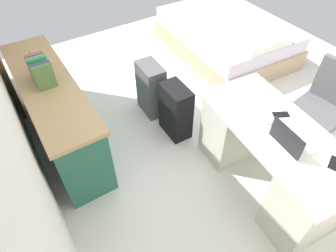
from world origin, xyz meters
name	(u,v)px	position (x,y,z in m)	size (l,w,h in m)	color
ground_plane	(211,113)	(0.00, 0.00, 0.00)	(5.21, 5.21, 0.00)	silver
desk	(269,158)	(-1.04, 0.21, 0.39)	(1.50, 0.80, 0.74)	silver
office_chair	(319,112)	(-0.91, -0.62, 0.42)	(0.52, 0.52, 0.94)	black
credenza	(57,113)	(0.53, 1.63, 0.40)	(1.80, 0.48, 0.79)	#28664C
bed	(226,37)	(1.00, -1.04, 0.24)	(1.97, 1.50, 0.58)	tan
suitcase_black	(176,111)	(-0.01, 0.53, 0.31)	(0.36, 0.22, 0.62)	black
suitcase_spare_grey	(151,89)	(0.45, 0.57, 0.32)	(0.36, 0.22, 0.63)	#4C4C51
laptop	(291,141)	(-1.19, 0.28, 0.79)	(0.33, 0.25, 0.21)	silver
computer_mouse	(271,121)	(-0.93, 0.21, 0.76)	(0.06, 0.10, 0.03)	white
cell_phone_near_laptop	(334,163)	(-1.49, 0.13, 0.75)	(0.07, 0.14, 0.01)	black
cell_phone_by_mouse	(281,115)	(-0.92, 0.07, 0.75)	(0.07, 0.14, 0.01)	black
book_row	(41,71)	(0.56, 1.63, 0.90)	(0.32, 0.17, 0.24)	#54743C
figurine_small	(31,55)	(0.97, 1.63, 0.85)	(0.08, 0.08, 0.11)	#4C7FBF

